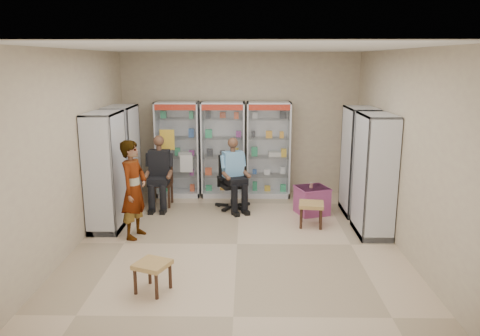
{
  "coord_description": "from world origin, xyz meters",
  "views": [
    {
      "loc": [
        0.15,
        -6.93,
        2.83
      ],
      "look_at": [
        0.03,
        0.7,
        1.07
      ],
      "focal_mm": 35.0,
      "sensor_mm": 36.0,
      "label": 1
    }
  ],
  "objects_px": {
    "cabinet_back_left": "(178,149)",
    "woven_stool_b": "(153,277)",
    "wooden_chair": "(161,183)",
    "cabinet_left_far": "(123,158)",
    "cabinet_back_right": "(268,150)",
    "seated_shopkeeper": "(233,176)",
    "cabinet_right_near": "(374,176)",
    "standing_man": "(134,189)",
    "office_chair": "(233,182)",
    "cabinet_right_far": "(359,161)",
    "woven_stool_a": "(311,214)",
    "cabinet_back_mid": "(223,150)",
    "cabinet_left_near": "(106,172)",
    "pink_trunk": "(312,200)"
  },
  "relations": [
    {
      "from": "woven_stool_b",
      "to": "standing_man",
      "type": "xyz_separation_m",
      "value": [
        -0.65,
        1.86,
        0.61
      ]
    },
    {
      "from": "pink_trunk",
      "to": "woven_stool_a",
      "type": "bearing_deg",
      "value": -98.96
    },
    {
      "from": "cabinet_back_left",
      "to": "woven_stool_a",
      "type": "distance_m",
      "value": 3.28
    },
    {
      "from": "woven_stool_a",
      "to": "cabinet_right_far",
      "type": "bearing_deg",
      "value": 37.88
    },
    {
      "from": "cabinet_back_mid",
      "to": "office_chair",
      "type": "relative_size",
      "value": 1.93
    },
    {
      "from": "wooden_chair",
      "to": "seated_shopkeeper",
      "type": "distance_m",
      "value": 1.45
    },
    {
      "from": "cabinet_right_far",
      "to": "cabinet_left_far",
      "type": "xyz_separation_m",
      "value": [
        -4.46,
        0.2,
        0.0
      ]
    },
    {
      "from": "cabinet_back_right",
      "to": "cabinet_left_far",
      "type": "bearing_deg",
      "value": -161.81
    },
    {
      "from": "cabinet_back_left",
      "to": "cabinet_left_near",
      "type": "bearing_deg",
      "value": -114.61
    },
    {
      "from": "cabinet_left_far",
      "to": "woven_stool_b",
      "type": "xyz_separation_m",
      "value": [
        1.21,
        -3.36,
        -0.81
      ]
    },
    {
      "from": "cabinet_right_far",
      "to": "cabinet_left_far",
      "type": "relative_size",
      "value": 1.0
    },
    {
      "from": "cabinet_left_near",
      "to": "cabinet_left_far",
      "type": "bearing_deg",
      "value": 180.0
    },
    {
      "from": "cabinet_left_near",
      "to": "cabinet_right_near",
      "type": "bearing_deg",
      "value": 87.43
    },
    {
      "from": "wooden_chair",
      "to": "cabinet_left_near",
      "type": "bearing_deg",
      "value": -117.61
    },
    {
      "from": "cabinet_back_left",
      "to": "woven_stool_b",
      "type": "relative_size",
      "value": 5.16
    },
    {
      "from": "seated_shopkeeper",
      "to": "woven_stool_b",
      "type": "height_order",
      "value": "seated_shopkeeper"
    },
    {
      "from": "office_chair",
      "to": "pink_trunk",
      "type": "xyz_separation_m",
      "value": [
        1.5,
        -0.33,
        -0.26
      ]
    },
    {
      "from": "wooden_chair",
      "to": "pink_trunk",
      "type": "distance_m",
      "value": 2.97
    },
    {
      "from": "cabinet_back_right",
      "to": "woven_stool_a",
      "type": "xyz_separation_m",
      "value": [
        0.67,
        -1.87,
        -0.79
      ]
    },
    {
      "from": "office_chair",
      "to": "cabinet_back_left",
      "type": "bearing_deg",
      "value": 120.66
    },
    {
      "from": "cabinet_back_right",
      "to": "wooden_chair",
      "type": "distance_m",
      "value": 2.33
    },
    {
      "from": "cabinet_left_far",
      "to": "pink_trunk",
      "type": "relative_size",
      "value": 3.73
    },
    {
      "from": "wooden_chair",
      "to": "woven_stool_b",
      "type": "height_order",
      "value": "wooden_chair"
    },
    {
      "from": "cabinet_back_mid",
      "to": "seated_shopkeeper",
      "type": "relative_size",
      "value": 1.52
    },
    {
      "from": "wooden_chair",
      "to": "standing_man",
      "type": "bearing_deg",
      "value": -94.06
    },
    {
      "from": "woven_stool_a",
      "to": "pink_trunk",
      "type": "bearing_deg",
      "value": 81.04
    },
    {
      "from": "cabinet_right_far",
      "to": "cabinet_right_near",
      "type": "xyz_separation_m",
      "value": [
        0.0,
        -1.1,
        0.0
      ]
    },
    {
      "from": "cabinet_back_mid",
      "to": "cabinet_back_right",
      "type": "distance_m",
      "value": 0.95
    },
    {
      "from": "cabinet_right_far",
      "to": "office_chair",
      "type": "distance_m",
      "value": 2.42
    },
    {
      "from": "cabinet_right_far",
      "to": "office_chair",
      "type": "bearing_deg",
      "value": 83.55
    },
    {
      "from": "cabinet_back_right",
      "to": "cabinet_left_near",
      "type": "bearing_deg",
      "value": -144.35
    },
    {
      "from": "cabinet_right_far",
      "to": "wooden_chair",
      "type": "relative_size",
      "value": 2.13
    },
    {
      "from": "cabinet_back_left",
      "to": "cabinet_back_right",
      "type": "xyz_separation_m",
      "value": [
        1.9,
        0.0,
        0.0
      ]
    },
    {
      "from": "cabinet_back_left",
      "to": "cabinet_left_far",
      "type": "relative_size",
      "value": 1.0
    },
    {
      "from": "cabinet_back_left",
      "to": "wooden_chair",
      "type": "relative_size",
      "value": 2.13
    },
    {
      "from": "seated_shopkeeper",
      "to": "cabinet_right_near",
      "type": "bearing_deg",
      "value": -52.23
    },
    {
      "from": "cabinet_left_far",
      "to": "pink_trunk",
      "type": "distance_m",
      "value": 3.7
    },
    {
      "from": "seated_shopkeeper",
      "to": "woven_stool_a",
      "type": "bearing_deg",
      "value": -57.52
    },
    {
      "from": "cabinet_left_near",
      "to": "wooden_chair",
      "type": "distance_m",
      "value": 1.56
    },
    {
      "from": "cabinet_back_right",
      "to": "pink_trunk",
      "type": "bearing_deg",
      "value": -56.87
    },
    {
      "from": "standing_man",
      "to": "woven_stool_b",
      "type": "bearing_deg",
      "value": -145.96
    },
    {
      "from": "wooden_chair",
      "to": "seated_shopkeeper",
      "type": "height_order",
      "value": "seated_shopkeeper"
    },
    {
      "from": "cabinet_right_far",
      "to": "woven_stool_a",
      "type": "bearing_deg",
      "value": 127.88
    },
    {
      "from": "cabinet_right_far",
      "to": "cabinet_left_near",
      "type": "height_order",
      "value": "same"
    },
    {
      "from": "seated_shopkeeper",
      "to": "woven_stool_a",
      "type": "xyz_separation_m",
      "value": [
        1.4,
        -0.96,
        -0.45
      ]
    },
    {
      "from": "cabinet_left_near",
      "to": "woven_stool_b",
      "type": "bearing_deg",
      "value": 28.13
    },
    {
      "from": "office_chair",
      "to": "seated_shopkeeper",
      "type": "xyz_separation_m",
      "value": [
        0.0,
        -0.05,
        0.14
      ]
    },
    {
      "from": "cabinet_right_near",
      "to": "cabinet_back_mid",
      "type": "bearing_deg",
      "value": 49.16
    },
    {
      "from": "cabinet_back_right",
      "to": "seated_shopkeeper",
      "type": "relative_size",
      "value": 1.52
    },
    {
      "from": "wooden_chair",
      "to": "cabinet_right_near",
      "type": "bearing_deg",
      "value": -21.64
    }
  ]
}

